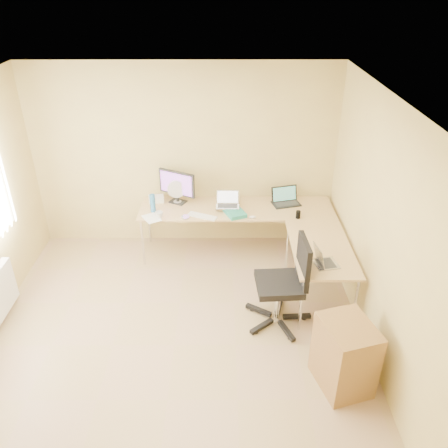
{
  "coord_description": "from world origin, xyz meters",
  "views": [
    {
      "loc": [
        0.53,
        -3.64,
        3.6
      ],
      "look_at": [
        0.55,
        1.1,
        0.9
      ],
      "focal_mm": 36.23,
      "sensor_mm": 36.0,
      "label": 1
    }
  ],
  "objects_px": {
    "desk_fan": "(177,192)",
    "laptop_return": "(327,257)",
    "keyboard": "(202,216)",
    "laptop_center": "(228,200)",
    "desk_return": "(318,272)",
    "desk_main": "(236,231)",
    "mug": "(159,215)",
    "cabinet": "(345,356)",
    "laptop_black": "(287,197)",
    "monitor": "(177,187)",
    "office_chair": "(279,286)",
    "water_bottle": "(153,203)"
  },
  "relations": [
    {
      "from": "monitor",
      "to": "office_chair",
      "type": "relative_size",
      "value": 0.5
    },
    {
      "from": "desk_return",
      "to": "water_bottle",
      "type": "distance_m",
      "value": 2.34
    },
    {
      "from": "monitor",
      "to": "desk_fan",
      "type": "bearing_deg",
      "value": -96.77
    },
    {
      "from": "laptop_black",
      "to": "keyboard",
      "type": "xyz_separation_m",
      "value": [
        -1.15,
        -0.36,
        -0.11
      ]
    },
    {
      "from": "mug",
      "to": "monitor",
      "type": "bearing_deg",
      "value": 66.38
    },
    {
      "from": "desk_main",
      "to": "water_bottle",
      "type": "xyz_separation_m",
      "value": [
        -1.13,
        -0.11,
        0.49
      ]
    },
    {
      "from": "mug",
      "to": "cabinet",
      "type": "relative_size",
      "value": 0.14
    },
    {
      "from": "desk_return",
      "to": "office_chair",
      "type": "height_order",
      "value": "office_chair"
    },
    {
      "from": "mug",
      "to": "cabinet",
      "type": "xyz_separation_m",
      "value": [
        2.0,
        -2.07,
        -0.42
      ]
    },
    {
      "from": "laptop_black",
      "to": "desk_main",
      "type": "bearing_deg",
      "value": 173.72
    },
    {
      "from": "keyboard",
      "to": "laptop_center",
      "type": "bearing_deg",
      "value": 53.96
    },
    {
      "from": "laptop_black",
      "to": "cabinet",
      "type": "relative_size",
      "value": 0.49
    },
    {
      "from": "desk_fan",
      "to": "mug",
      "type": "bearing_deg",
      "value": -120.05
    },
    {
      "from": "desk_main",
      "to": "desk_return",
      "type": "distance_m",
      "value": 1.4
    },
    {
      "from": "desk_return",
      "to": "laptop_center",
      "type": "bearing_deg",
      "value": 139.46
    },
    {
      "from": "cabinet",
      "to": "water_bottle",
      "type": "bearing_deg",
      "value": 116.79
    },
    {
      "from": "desk_return",
      "to": "laptop_center",
      "type": "distance_m",
      "value": 1.54
    },
    {
      "from": "office_chair",
      "to": "laptop_center",
      "type": "bearing_deg",
      "value": 108.57
    },
    {
      "from": "laptop_center",
      "to": "mug",
      "type": "relative_size",
      "value": 3.07
    },
    {
      "from": "laptop_center",
      "to": "laptop_black",
      "type": "height_order",
      "value": "laptop_center"
    },
    {
      "from": "keyboard",
      "to": "water_bottle",
      "type": "xyz_separation_m",
      "value": [
        -0.67,
        0.15,
        0.12
      ]
    },
    {
      "from": "laptop_black",
      "to": "laptop_center",
      "type": "bearing_deg",
      "value": 176.49
    },
    {
      "from": "cabinet",
      "to": "desk_main",
      "type": "bearing_deg",
      "value": 96.25
    },
    {
      "from": "laptop_return",
      "to": "office_chair",
      "type": "height_order",
      "value": "office_chair"
    },
    {
      "from": "laptop_center",
      "to": "monitor",
      "type": "bearing_deg",
      "value": 163.47
    },
    {
      "from": "mug",
      "to": "office_chair",
      "type": "relative_size",
      "value": 0.09
    },
    {
      "from": "desk_main",
      "to": "laptop_black",
      "type": "bearing_deg",
      "value": 8.56
    },
    {
      "from": "office_chair",
      "to": "desk_main",
      "type": "bearing_deg",
      "value": 103.35
    },
    {
      "from": "laptop_black",
      "to": "cabinet",
      "type": "bearing_deg",
      "value": -98.33
    },
    {
      "from": "laptop_center",
      "to": "keyboard",
      "type": "bearing_deg",
      "value": -147.97
    },
    {
      "from": "mug",
      "to": "laptop_return",
      "type": "height_order",
      "value": "laptop_return"
    },
    {
      "from": "desk_main",
      "to": "mug",
      "type": "bearing_deg",
      "value": -163.79
    },
    {
      "from": "desk_main",
      "to": "water_bottle",
      "type": "relative_size",
      "value": 10.52
    },
    {
      "from": "cabinet",
      "to": "keyboard",
      "type": "bearing_deg",
      "value": 108.08
    },
    {
      "from": "desk_fan",
      "to": "laptop_return",
      "type": "xyz_separation_m",
      "value": [
        1.78,
        -1.53,
        -0.06
      ]
    },
    {
      "from": "monitor",
      "to": "water_bottle",
      "type": "relative_size",
      "value": 2.18
    },
    {
      "from": "keyboard",
      "to": "desk_fan",
      "type": "relative_size",
      "value": 1.24
    },
    {
      "from": "water_bottle",
      "to": "office_chair",
      "type": "height_order",
      "value": "office_chair"
    },
    {
      "from": "laptop_center",
      "to": "keyboard",
      "type": "height_order",
      "value": "laptop_center"
    },
    {
      "from": "desk_fan",
      "to": "cabinet",
      "type": "xyz_separation_m",
      "value": [
        1.8,
        -2.53,
        -0.53
      ]
    },
    {
      "from": "laptop_black",
      "to": "water_bottle",
      "type": "height_order",
      "value": "water_bottle"
    },
    {
      "from": "desk_fan",
      "to": "water_bottle",
      "type": "bearing_deg",
      "value": -144.86
    },
    {
      "from": "desk_main",
      "to": "cabinet",
      "type": "distance_m",
      "value": 2.56
    },
    {
      "from": "monitor",
      "to": "office_chair",
      "type": "distance_m",
      "value": 2.1
    },
    {
      "from": "desk_return",
      "to": "desk_fan",
      "type": "height_order",
      "value": "desk_fan"
    },
    {
      "from": "keyboard",
      "to": "office_chair",
      "type": "distance_m",
      "value": 1.51
    },
    {
      "from": "keyboard",
      "to": "laptop_black",
      "type": "bearing_deg",
      "value": 41.08
    },
    {
      "from": "desk_return",
      "to": "laptop_center",
      "type": "xyz_separation_m",
      "value": [
        -1.1,
        0.94,
        0.52
      ]
    },
    {
      "from": "laptop_center",
      "to": "laptop_return",
      "type": "distance_m",
      "value": 1.69
    },
    {
      "from": "laptop_black",
      "to": "mug",
      "type": "bearing_deg",
      "value": 178.33
    }
  ]
}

